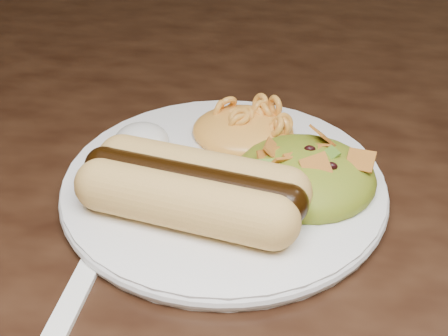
# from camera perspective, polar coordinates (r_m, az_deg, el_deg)

# --- Properties ---
(table) EXTENTS (1.60, 0.90, 0.75)m
(table) POSITION_cam_1_polar(r_m,az_deg,el_deg) (0.57, 8.22, -8.76)
(table) COLOR #321E12
(table) RESTS_ON floor
(plate) EXTENTS (0.33, 0.33, 0.01)m
(plate) POSITION_cam_1_polar(r_m,az_deg,el_deg) (0.49, 0.00, -1.58)
(plate) COLOR white
(plate) RESTS_ON table
(hotdog) EXTENTS (0.14, 0.09, 0.04)m
(hotdog) POSITION_cam_1_polar(r_m,az_deg,el_deg) (0.44, -2.91, -1.79)
(hotdog) COLOR #FCB662
(hotdog) RESTS_ON plate
(mac_and_cheese) EXTENTS (0.11, 0.11, 0.03)m
(mac_and_cheese) POSITION_cam_1_polar(r_m,az_deg,el_deg) (0.53, 1.78, 4.58)
(mac_and_cheese) COLOR #FFAC4C
(mac_and_cheese) RESTS_ON plate
(sour_cream) EXTENTS (0.06, 0.06, 0.03)m
(sour_cream) POSITION_cam_1_polar(r_m,az_deg,el_deg) (0.52, -7.61, 2.94)
(sour_cream) COLOR white
(sour_cream) RESTS_ON plate
(taco_salad) EXTENTS (0.11, 0.10, 0.05)m
(taco_salad) POSITION_cam_1_polar(r_m,az_deg,el_deg) (0.47, 7.51, 0.34)
(taco_salad) COLOR #AD721C
(taco_salad) RESTS_ON plate
(fork) EXTENTS (0.02, 0.16, 0.00)m
(fork) POSITION_cam_1_polar(r_m,az_deg,el_deg) (0.42, -13.46, -11.24)
(fork) COLOR white
(fork) RESTS_ON table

